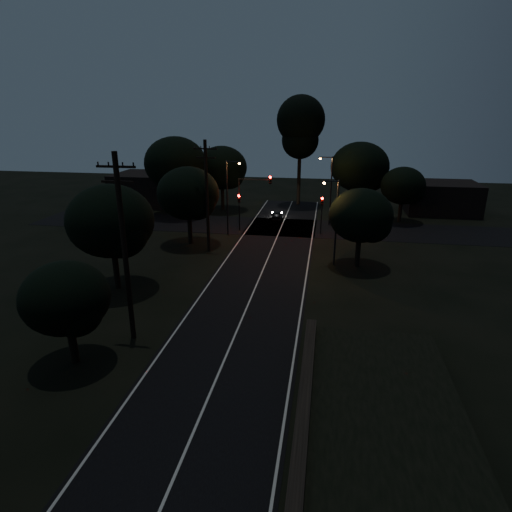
% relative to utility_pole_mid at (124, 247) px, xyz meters
% --- Properties ---
extents(road_surface, '(60.00, 70.00, 0.03)m').
position_rel_utility_pole_mid_xyz_m(road_surface, '(6.00, 16.12, -5.73)').
color(road_surface, black).
rests_on(road_surface, ground).
extents(utility_pole_mid, '(2.20, 0.30, 11.00)m').
position_rel_utility_pole_mid_xyz_m(utility_pole_mid, '(0.00, 0.00, 0.00)').
color(utility_pole_mid, black).
rests_on(utility_pole_mid, ground).
extents(utility_pole_far, '(2.20, 0.30, 10.50)m').
position_rel_utility_pole_mid_xyz_m(utility_pole_far, '(0.00, 17.00, -0.25)').
color(utility_pole_far, black).
rests_on(utility_pole_far, ground).
extents(tree_left_b, '(4.52, 4.52, 5.75)m').
position_rel_utility_pole_mid_xyz_m(tree_left_b, '(-1.84, -3.09, -2.01)').
color(tree_left_b, black).
rests_on(tree_left_b, ground).
extents(tree_left_c, '(6.33, 6.33, 8.00)m').
position_rel_utility_pole_mid_xyz_m(tree_left_c, '(-4.28, 6.87, -0.57)').
color(tree_left_c, black).
rests_on(tree_left_c, ground).
extents(tree_left_d, '(6.16, 6.16, 7.81)m').
position_rel_utility_pole_mid_xyz_m(tree_left_d, '(-2.28, 18.88, -0.68)').
color(tree_left_d, black).
rests_on(tree_left_d, ground).
extents(tree_far_nw, '(6.74, 6.74, 8.54)m').
position_rel_utility_pole_mid_xyz_m(tree_far_nw, '(-2.76, 34.86, -0.21)').
color(tree_far_nw, black).
rests_on(tree_far_nw, ground).
extents(tree_far_w, '(7.80, 7.80, 9.94)m').
position_rel_utility_pole_mid_xyz_m(tree_far_w, '(-7.72, 30.84, 0.72)').
color(tree_far_w, black).
rests_on(tree_far_w, ground).
extents(tree_far_ne, '(7.33, 7.33, 9.28)m').
position_rel_utility_pole_mid_xyz_m(tree_far_ne, '(15.26, 34.85, 0.27)').
color(tree_far_ne, black).
rests_on(tree_far_ne, ground).
extents(tree_far_e, '(5.24, 5.24, 6.65)m').
position_rel_utility_pole_mid_xyz_m(tree_far_e, '(20.19, 31.89, -1.43)').
color(tree_far_e, black).
rests_on(tree_far_e, ground).
extents(tree_right_a, '(5.39, 5.39, 6.85)m').
position_rel_utility_pole_mid_xyz_m(tree_right_a, '(14.19, 14.89, -1.30)').
color(tree_right_a, black).
rests_on(tree_right_a, ground).
extents(tall_pine, '(6.61, 6.61, 15.02)m').
position_rel_utility_pole_mid_xyz_m(tall_pine, '(7.00, 40.00, 5.09)').
color(tall_pine, black).
rests_on(tall_pine, ground).
extents(building_left, '(10.00, 8.00, 4.40)m').
position_rel_utility_pole_mid_xyz_m(building_left, '(-14.00, 37.00, -3.54)').
color(building_left, black).
rests_on(building_left, ground).
extents(building_right, '(9.00, 7.00, 4.00)m').
position_rel_utility_pole_mid_xyz_m(building_right, '(26.00, 38.00, -3.74)').
color(building_right, black).
rests_on(building_right, ground).
extents(signal_left, '(0.28, 0.35, 4.10)m').
position_rel_utility_pole_mid_xyz_m(signal_left, '(1.40, 24.99, -2.90)').
color(signal_left, black).
rests_on(signal_left, ground).
extents(signal_right, '(0.28, 0.35, 4.10)m').
position_rel_utility_pole_mid_xyz_m(signal_right, '(10.60, 24.99, -2.90)').
color(signal_right, black).
rests_on(signal_right, ground).
extents(signal_mast, '(3.70, 0.35, 6.25)m').
position_rel_utility_pole_mid_xyz_m(signal_mast, '(3.09, 24.99, -1.40)').
color(signal_mast, black).
rests_on(signal_mast, ground).
extents(streetlight_a, '(1.66, 0.26, 8.00)m').
position_rel_utility_pole_mid_xyz_m(streetlight_a, '(0.69, 23.00, -1.10)').
color(streetlight_a, black).
rests_on(streetlight_a, ground).
extents(streetlight_b, '(1.66, 0.26, 8.00)m').
position_rel_utility_pole_mid_xyz_m(streetlight_b, '(11.31, 29.00, -1.10)').
color(streetlight_b, black).
rests_on(streetlight_b, ground).
extents(streetlight_c, '(1.46, 0.26, 7.50)m').
position_rel_utility_pole_mid_xyz_m(streetlight_c, '(11.83, 15.00, -1.39)').
color(streetlight_c, black).
rests_on(streetlight_c, ground).
extents(car, '(1.53, 3.28, 1.09)m').
position_rel_utility_pole_mid_xyz_m(car, '(5.02, 30.43, -5.20)').
color(car, black).
rests_on(car, ground).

